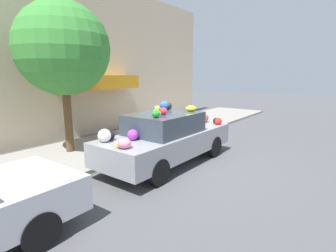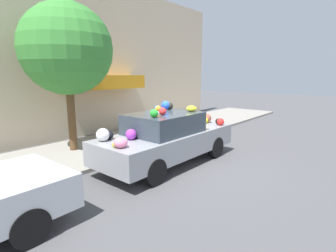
# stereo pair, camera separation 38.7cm
# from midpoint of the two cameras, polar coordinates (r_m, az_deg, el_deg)

# --- Properties ---
(ground_plane) EXTENTS (60.00, 60.00, 0.00)m
(ground_plane) POSITION_cam_midpoint_polar(r_m,az_deg,el_deg) (7.50, -1.27, -8.14)
(ground_plane) COLOR #4C4C4F
(sidewalk_curb) EXTENTS (24.00, 3.20, 0.10)m
(sidewalk_curb) POSITION_cam_midpoint_polar(r_m,az_deg,el_deg) (9.32, -14.48, -4.30)
(sidewalk_curb) COLOR gray
(sidewalk_curb) RESTS_ON ground
(building_facade) EXTENTS (18.00, 1.20, 6.20)m
(building_facade) POSITION_cam_midpoint_polar(r_m,az_deg,el_deg) (10.88, -22.58, 13.36)
(building_facade) COLOR #C6B293
(building_facade) RESTS_ON ground
(street_tree) EXTENTS (2.74, 2.74, 4.49)m
(street_tree) POSITION_cam_midpoint_polar(r_m,az_deg,el_deg) (8.64, -23.15, 15.16)
(street_tree) COLOR brown
(street_tree) RESTS_ON sidewalk_curb
(fire_hydrant) EXTENTS (0.20, 0.20, 0.70)m
(fire_hydrant) POSITION_cam_midpoint_polar(r_m,az_deg,el_deg) (9.17, -4.61, -1.67)
(fire_hydrant) COLOR #B2B2B7
(fire_hydrant) RESTS_ON sidewalk_curb
(art_car) EXTENTS (4.33, 1.72, 1.71)m
(art_car) POSITION_cam_midpoint_polar(r_m,az_deg,el_deg) (7.28, -1.74, -2.49)
(art_car) COLOR gray
(art_car) RESTS_ON ground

